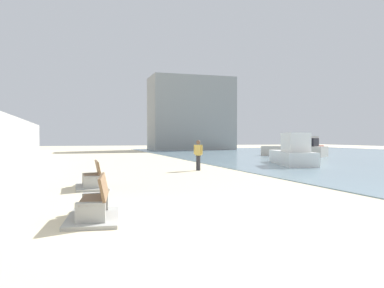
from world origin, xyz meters
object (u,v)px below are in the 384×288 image
bench_far (92,181)px  boat_nearest (306,146)px  boat_outer (295,149)px  person_walking (198,153)px  boat_mid_bay (293,153)px  bench_near (94,209)px

bench_far → boat_nearest: (28.11, 28.31, 0.52)m
boat_nearest → boat_outer: 13.53m
person_walking → boat_outer: 18.22m
person_walking → boat_mid_bay: (7.23, 2.04, -0.18)m
bench_far → person_walking: bearing=44.1°
bench_near → person_walking: size_ratio=1.33×
bench_near → bench_far: 5.47m
bench_far → person_walking: (5.95, 5.77, 0.74)m
boat_nearest → boat_outer: size_ratio=0.86×
boat_mid_bay → boat_outer: boat_mid_bay is taller
boat_nearest → boat_mid_bay: 25.37m
bench_near → boat_mid_bay: size_ratio=0.34×
boat_mid_bay → person_walking: bearing=-164.3°
boat_mid_bay → boat_nearest: bearing=53.9°
person_walking → boat_outer: boat_outer is taller
bench_far → boat_outer: boat_outer is taller
bench_near → boat_outer: bearing=49.3°
boat_mid_bay → boat_outer: size_ratio=1.07×
boat_nearest → boat_outer: bearing=-128.4°
bench_far → boat_mid_bay: (13.17, 7.81, 0.56)m
person_walking → boat_outer: (13.76, 11.93, -0.28)m
boat_nearest → boat_outer: boat_nearest is taller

